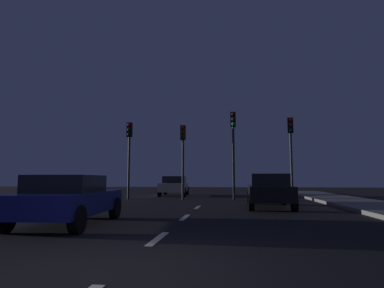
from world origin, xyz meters
name	(u,v)px	position (x,y,z in m)	size (l,w,h in m)	color
ground_plane	(187,215)	(0.00, 7.00, 0.00)	(80.00, 80.00, 0.00)	black
lane_stripe_second	(158,238)	(0.00, 2.60, 0.00)	(0.16, 1.60, 0.01)	silver
lane_stripe_third	(185,217)	(0.00, 6.40, 0.00)	(0.16, 1.60, 0.01)	silver
lane_stripe_fourth	(198,207)	(0.00, 10.20, 0.00)	(0.16, 1.60, 0.01)	silver
traffic_signal_far_left	(129,145)	(-4.85, 15.41, 3.33)	(0.32, 0.38, 4.74)	black
traffic_signal_center_left	(183,147)	(-1.46, 15.41, 3.18)	(0.32, 0.38, 4.50)	#2D2D30
traffic_signal_center_right	(233,138)	(1.59, 15.41, 3.66)	(0.32, 0.38, 5.25)	#2D2D30
traffic_signal_far_right	(291,142)	(4.92, 15.41, 3.38)	(0.32, 0.38, 4.82)	#2D2D30
car_stopped_ahead	(269,190)	(3.08, 10.40, 0.74)	(1.93, 4.44, 1.44)	black
car_adjacent_lane	(68,199)	(-2.87, 4.28, 0.70)	(2.17, 4.19, 1.33)	navy
car_oncoming_far	(174,186)	(-2.81, 20.02, 0.74)	(2.22, 4.32, 1.44)	beige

